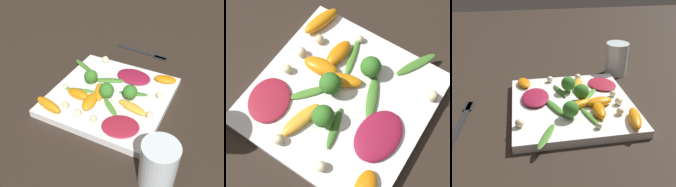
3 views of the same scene
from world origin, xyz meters
TOP-DOWN VIEW (x-y plane):
  - ground_plane at (0.00, 0.00)m, footprint 2.40×2.40m
  - plate at (0.00, 0.00)m, footprint 0.28×0.28m
  - radicchio_leaf_0 at (-0.03, -0.08)m, footprint 0.10×0.07m
  - radicchio_leaf_1 at (-0.07, 0.09)m, footprint 0.10×0.09m
  - orange_segment_0 at (0.06, 0.05)m, footprint 0.06×0.03m
  - orange_segment_1 at (0.02, 0.01)m, footprint 0.05×0.07m
  - orange_segment_2 at (-0.07, 0.03)m, footprint 0.08×0.04m
  - orange_segment_4 at (0.03, 0.06)m, footprint 0.04×0.06m
  - orange_segment_5 at (0.10, 0.11)m, footprint 0.08×0.04m
  - broccoli_floret_0 at (-0.05, 0.00)m, footprint 0.04×0.04m
  - broccoli_floret_1 at (-0.00, 0.02)m, footprint 0.04×0.04m
  - broccoli_floret_2 at (0.06, -0.02)m, footprint 0.04×0.04m
  - arugula_sprig_0 at (0.02, -0.04)m, footprint 0.08×0.05m
  - arugula_sprig_1 at (0.07, 0.03)m, footprint 0.08×0.03m
  - arugula_sprig_2 at (0.12, -0.07)m, footprint 0.08×0.05m
  - arugula_sprig_3 at (-0.05, -0.02)m, footprint 0.07×0.03m
  - arugula_sprig_4 at (-0.02, 0.05)m, footprint 0.06×0.06m
  - macadamia_nut_0 at (0.03, 0.10)m, footprint 0.02×0.02m
  - macadamia_nut_1 at (-0.12, 0.04)m, footprint 0.02×0.02m
  - macadamia_nut_2 at (0.08, -0.12)m, footprint 0.02×0.02m
  - macadamia_nut_3 at (0.07, 0.09)m, footprint 0.02×0.02m
  - macadamia_nut_4 at (-0.11, -0.04)m, footprint 0.02×0.02m
  - macadamia_nut_5 at (0.11, 0.03)m, footprint 0.01×0.01m
  - macadamia_nut_6 at (-0.01, 0.10)m, footprint 0.02×0.02m

SIDE VIEW (x-z plane):
  - ground_plane at x=0.00m, z-range 0.00..0.00m
  - plate at x=0.00m, z-range 0.00..0.02m
  - arugula_sprig_4 at x=-0.02m, z-range 0.02..0.02m
  - arugula_sprig_2 at x=0.12m, z-range 0.02..0.02m
  - arugula_sprig_1 at x=0.07m, z-range 0.02..0.02m
  - arugula_sprig_3 at x=-0.05m, z-range 0.02..0.03m
  - arugula_sprig_0 at x=0.02m, z-range 0.02..0.03m
  - radicchio_leaf_1 at x=-0.07m, z-range 0.02..0.03m
  - radicchio_leaf_0 at x=-0.03m, z-range 0.02..0.03m
  - macadamia_nut_5 at x=0.11m, z-range 0.02..0.03m
  - orange_segment_2 at x=-0.07m, z-range 0.02..0.03m
  - macadamia_nut_6 at x=-0.01m, z-range 0.02..0.03m
  - orange_segment_1 at x=0.02m, z-range 0.02..0.04m
  - macadamia_nut_3 at x=0.07m, z-range 0.02..0.04m
  - macadamia_nut_4 at x=-0.11m, z-range 0.02..0.04m
  - macadamia_nut_1 at x=-0.12m, z-range 0.02..0.04m
  - macadamia_nut_0 at x=0.03m, z-range 0.02..0.04m
  - macadamia_nut_2 at x=0.08m, z-range 0.02..0.04m
  - orange_segment_4 at x=0.03m, z-range 0.02..0.04m
  - orange_segment_0 at x=0.06m, z-range 0.02..0.04m
  - orange_segment_5 at x=0.10m, z-range 0.02..0.04m
  - broccoli_floret_2 at x=0.06m, z-range 0.02..0.06m
  - broccoli_floret_0 at x=-0.05m, z-range 0.02..0.06m
  - broccoli_floret_1 at x=0.00m, z-range 0.02..0.07m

